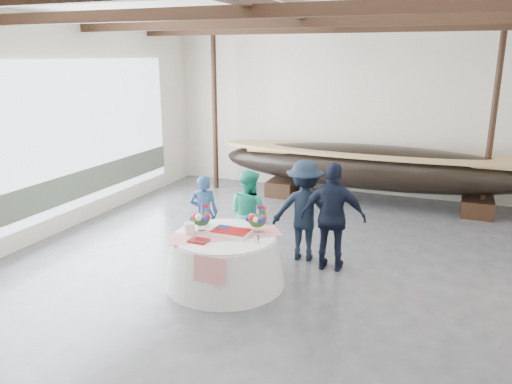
% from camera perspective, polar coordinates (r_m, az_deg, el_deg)
% --- Properties ---
extents(floor, '(10.00, 12.00, 0.01)m').
position_cam_1_polar(floor, '(8.80, 1.86, -9.40)').
color(floor, '#3D3D42').
rests_on(floor, ground).
extents(wall_back, '(10.00, 0.02, 4.50)m').
position_cam_1_polar(wall_back, '(13.86, 10.52, 9.18)').
color(wall_back, silver).
rests_on(wall_back, ground).
extents(wall_left, '(0.02, 12.00, 4.50)m').
position_cam_1_polar(wall_left, '(10.85, -23.87, 6.47)').
color(wall_left, silver).
rests_on(wall_left, ground).
extents(pavilion_structure, '(9.80, 11.76, 4.50)m').
position_cam_1_polar(pavilion_structure, '(8.79, 4.05, 17.40)').
color(pavilion_structure, black).
rests_on(pavilion_structure, ground).
extents(open_bay, '(0.03, 7.00, 3.20)m').
position_cam_1_polar(open_bay, '(11.60, -19.99, 5.23)').
color(open_bay, silver).
rests_on(open_bay, ground).
extents(longboat_display, '(8.15, 1.63, 1.53)m').
position_cam_1_polar(longboat_display, '(12.88, 13.44, 2.81)').
color(longboat_display, black).
rests_on(longboat_display, ground).
extents(banquet_table, '(1.99, 1.99, 0.85)m').
position_cam_1_polar(banquet_table, '(8.34, -3.59, -7.68)').
color(banquet_table, silver).
rests_on(banquet_table, ground).
extents(tabletop_items, '(1.81, 1.53, 0.40)m').
position_cam_1_polar(tabletop_items, '(8.27, -3.56, -3.61)').
color(tabletop_items, red).
rests_on(tabletop_items, banquet_table).
extents(guest_woman_blue, '(0.64, 0.53, 1.50)m').
position_cam_1_polar(guest_woman_blue, '(9.68, -5.98, -2.38)').
color(guest_woman_blue, navy).
rests_on(guest_woman_blue, ground).
extents(guest_woman_teal, '(0.99, 0.89, 1.68)m').
position_cam_1_polar(guest_woman_teal, '(9.27, -0.84, -2.49)').
color(guest_woman_teal, '#1FA07B').
rests_on(guest_woman_teal, ground).
extents(guest_man_left, '(1.32, 0.90, 1.88)m').
position_cam_1_polar(guest_man_left, '(9.19, 5.58, -2.10)').
color(guest_man_left, black).
rests_on(guest_man_left, ground).
extents(guest_man_right, '(1.17, 0.56, 1.94)m').
position_cam_1_polar(guest_man_right, '(8.78, 8.80, -2.86)').
color(guest_man_right, black).
rests_on(guest_man_right, ground).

